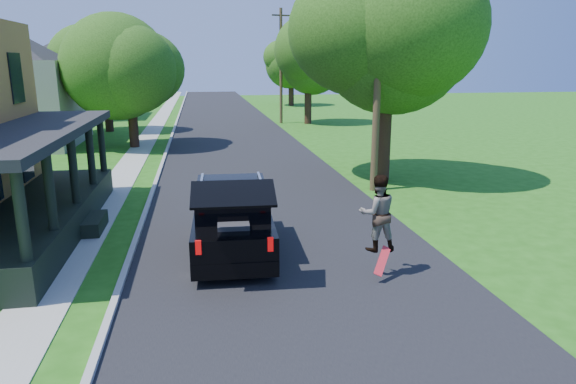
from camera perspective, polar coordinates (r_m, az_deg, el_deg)
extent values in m
plane|color=#215D12|center=(10.78, 2.86, -12.87)|extent=(140.00, 140.00, 0.00)
cube|color=black|center=(29.84, -5.52, 4.71)|extent=(8.00, 120.00, 0.02)
cube|color=#A1A19C|center=(29.82, -13.32, 4.39)|extent=(0.15, 120.00, 0.12)
cube|color=#989991|center=(29.96, -16.28, 4.25)|extent=(1.30, 120.00, 0.03)
cube|color=black|center=(16.65, -25.62, -2.73)|extent=(2.40, 10.00, 0.90)
cube|color=black|center=(16.16, -26.58, 5.96)|extent=(2.60, 10.30, 0.25)
cube|color=#9A9789|center=(35.32, -28.83, 8.60)|extent=(8.00, 8.00, 5.00)
cube|color=#9A9789|center=(50.70, -23.08, 10.41)|extent=(8.00, 8.00, 5.00)
pyramid|color=black|center=(50.70, -23.61, 15.70)|extent=(12.78, 12.78, 2.20)
cube|color=black|center=(13.62, -6.17, -3.89)|extent=(2.16, 4.75, 0.90)
cube|color=black|center=(13.57, -6.26, -0.79)|extent=(1.93, 2.97, 0.58)
cube|color=black|center=(13.49, -6.30, 0.52)|extent=(1.97, 3.06, 0.08)
cube|color=black|center=(11.01, -6.10, -0.22)|extent=(1.85, 1.05, 0.40)
cube|color=#2D2D31|center=(12.19, -6.06, -4.51)|extent=(0.77, 0.67, 0.48)
cube|color=silver|center=(13.48, -9.64, 0.81)|extent=(0.17, 2.57, 0.06)
cube|color=silver|center=(13.50, -2.98, 1.01)|extent=(0.17, 2.57, 0.06)
cube|color=#990505|center=(11.35, -9.93, -6.10)|extent=(0.13, 0.07, 0.32)
cube|color=#990505|center=(11.37, -1.97, -5.84)|extent=(0.13, 0.07, 0.32)
cylinder|color=black|center=(15.20, -9.49, -3.37)|extent=(0.29, 0.73, 0.72)
cylinder|color=black|center=(15.22, -3.04, -3.16)|extent=(0.29, 0.73, 0.72)
cylinder|color=black|center=(12.30, -9.98, -7.69)|extent=(0.29, 0.73, 0.72)
cylinder|color=black|center=(12.32, -1.96, -7.42)|extent=(0.29, 0.73, 0.72)
imported|color=black|center=(12.04, 9.93, -2.32)|extent=(0.89, 0.70, 1.81)
cube|color=red|center=(12.07, 10.43, -7.54)|extent=(0.51, 0.46, 0.60)
cylinder|color=black|center=(31.65, -16.83, 7.41)|extent=(0.66, 0.66, 2.95)
sphere|color=#437C21|center=(31.47, -17.28, 13.47)|extent=(6.74, 6.74, 5.63)
sphere|color=#437C21|center=(31.08, -16.94, 15.80)|extent=(5.84, 5.84, 4.88)
sphere|color=#437C21|center=(32.01, -17.97, 14.55)|extent=(5.99, 5.99, 5.00)
cylinder|color=black|center=(39.64, -19.36, 8.61)|extent=(0.63, 0.63, 3.12)
sphere|color=#437C21|center=(39.50, -19.75, 13.35)|extent=(5.70, 5.70, 5.16)
sphere|color=#437C21|center=(39.10, -19.43, 15.06)|extent=(4.94, 4.94, 4.47)
sphere|color=#437C21|center=(40.03, -20.38, 14.12)|extent=(5.07, 5.07, 4.59)
cylinder|color=black|center=(22.19, 10.55, 6.18)|extent=(0.64, 0.64, 3.77)
sphere|color=#437C21|center=(22.00, 11.03, 16.27)|extent=(6.05, 6.05, 6.02)
sphere|color=#437C21|center=(21.94, 12.71, 19.70)|extent=(5.24, 5.24, 5.22)
sphere|color=#437C21|center=(22.28, 9.25, 18.04)|extent=(5.37, 5.37, 5.35)
cylinder|color=black|center=(42.28, 2.24, 10.04)|extent=(0.70, 0.70, 3.63)
sphere|color=#437C21|center=(42.16, 2.29, 14.77)|extent=(6.16, 6.16, 5.02)
sphere|color=#437C21|center=(41.86, 2.86, 16.30)|extent=(5.34, 5.34, 4.35)
sphere|color=#437C21|center=(42.61, 1.62, 15.52)|extent=(5.48, 5.48, 4.46)
cylinder|color=black|center=(60.24, 0.36, 11.14)|extent=(0.80, 0.80, 3.29)
sphere|color=#437C21|center=(60.15, 0.36, 14.28)|extent=(6.35, 6.35, 4.96)
sphere|color=#437C21|center=(59.76, 0.74, 15.34)|extent=(5.50, 5.50, 4.30)
sphere|color=#437C21|center=(60.69, -0.10, 14.80)|extent=(5.64, 5.64, 4.41)
cylinder|color=#4C3923|center=(19.92, 10.01, 13.76)|extent=(0.32, 0.32, 9.62)
cylinder|color=#4C3923|center=(42.53, -0.78, 13.72)|extent=(0.29, 0.29, 9.04)
cube|color=#4C3923|center=(42.68, -0.80, 19.04)|extent=(1.48, 0.42, 0.11)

